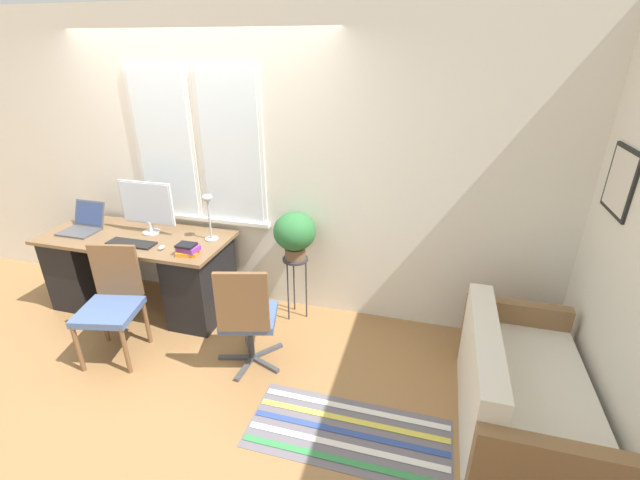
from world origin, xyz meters
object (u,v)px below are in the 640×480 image
(monitor, at_px, (147,205))
(keyboard, at_px, (131,243))
(desk_chair_wooden, at_px, (112,301))
(couch_loveseat, at_px, (519,398))
(office_chair_swivel, at_px, (247,317))
(plant_stand, at_px, (296,266))
(laptop, at_px, (83,225))
(mouse, at_px, (161,247))
(potted_plant, at_px, (295,233))
(desk_lamp, at_px, (208,209))
(book_stack, at_px, (188,249))

(monitor, height_order, keyboard, monitor)
(desk_chair_wooden, xyz_separation_m, couch_loveseat, (3.08, 0.00, -0.22))
(office_chair_swivel, bearing_deg, monitor, -42.82)
(couch_loveseat, distance_m, plant_stand, 2.04)
(laptop, xyz_separation_m, mouse, (0.96, -0.17, -0.04))
(plant_stand, bearing_deg, couch_loveseat, -25.98)
(mouse, relative_size, potted_plant, 0.16)
(laptop, height_order, mouse, laptop)
(desk_lamp, bearing_deg, desk_chair_wooden, -122.52)
(monitor, distance_m, book_stack, 0.70)
(desk_chair_wooden, relative_size, potted_plant, 2.11)
(couch_loveseat, bearing_deg, plant_stand, 64.02)
(desk_chair_wooden, distance_m, potted_plant, 1.59)
(desk_lamp, height_order, potted_plant, desk_lamp)
(mouse, bearing_deg, monitor, 136.34)
(mouse, distance_m, couch_loveseat, 2.98)
(monitor, xyz_separation_m, mouse, (0.30, -0.29, -0.26))
(desk_lamp, relative_size, desk_chair_wooden, 0.47)
(keyboard, bearing_deg, desk_chair_wooden, -74.66)
(book_stack, relative_size, potted_plant, 0.45)
(desk_lamp, relative_size, potted_plant, 0.99)
(laptop, distance_m, plant_stand, 2.08)
(desk_lamp, bearing_deg, book_stack, -97.21)
(book_stack, xyz_separation_m, potted_plant, (0.81, 0.43, 0.06))
(keyboard, bearing_deg, laptop, 166.76)
(laptop, distance_m, monitor, 0.71)
(keyboard, height_order, plant_stand, keyboard)
(keyboard, xyz_separation_m, desk_chair_wooden, (0.14, -0.50, -0.27))
(book_stack, distance_m, desk_chair_wooden, 0.72)
(laptop, relative_size, book_stack, 1.76)
(couch_loveseat, bearing_deg, office_chair_swivel, 86.73)
(monitor, height_order, desk_lamp, monitor)
(laptop, relative_size, monitor, 0.65)
(monitor, bearing_deg, plant_stand, 4.85)
(laptop, xyz_separation_m, keyboard, (0.64, -0.15, -0.05))
(mouse, distance_m, plant_stand, 1.18)
(monitor, height_order, plant_stand, monitor)
(potted_plant, bearing_deg, couch_loveseat, -25.98)
(mouse, bearing_deg, desk_chair_wooden, -110.90)
(couch_loveseat, bearing_deg, book_stack, 80.22)
(plant_stand, bearing_deg, desk_lamp, -172.29)
(mouse, distance_m, desk_chair_wooden, 0.59)
(keyboard, relative_size, couch_loveseat, 0.32)
(monitor, height_order, desk_chair_wooden, monitor)
(potted_plant, bearing_deg, desk_chair_wooden, -144.91)
(book_stack, xyz_separation_m, office_chair_swivel, (0.67, -0.34, -0.33))
(laptop, relative_size, plant_stand, 0.57)
(keyboard, height_order, potted_plant, potted_plant)
(monitor, relative_size, couch_loveseat, 0.39)
(couch_loveseat, relative_size, potted_plant, 3.20)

